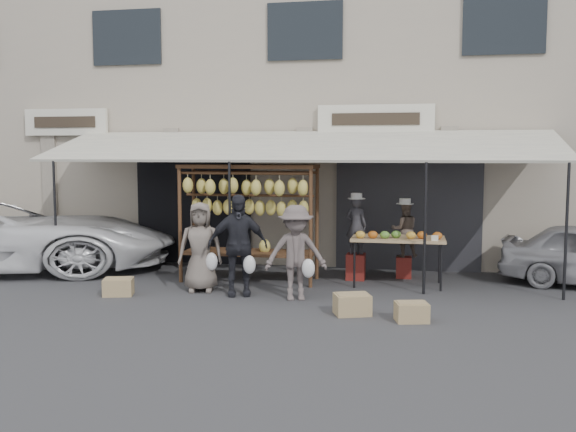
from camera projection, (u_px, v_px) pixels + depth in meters
name	position (u px, v px, depth m)	size (l,w,h in m)	color
ground_plane	(270.00, 303.00, 10.54)	(90.00, 90.00, 0.00)	#2D2D30
shophouse	(324.00, 106.00, 16.52)	(24.00, 6.15, 7.30)	#A29685
awning	(295.00, 147.00, 12.51)	(10.00, 2.35, 2.92)	beige
banana_rack	(248.00, 200.00, 12.16)	(2.60, 0.90, 2.24)	#3E2515
produce_table	(398.00, 239.00, 11.80)	(1.70, 0.90, 1.04)	tan
vendor_left	(356.00, 226.00, 12.37)	(0.40, 0.26, 1.11)	#333338
vendor_right	(405.00, 230.00, 12.55)	(0.52, 0.41, 1.08)	brown
customer_left	(200.00, 247.00, 11.35)	(0.78, 0.51, 1.59)	#6D6259
customer_mid	(238.00, 245.00, 11.02)	(1.03, 0.43, 1.75)	#23242A
customer_right	(296.00, 253.00, 10.69)	(1.03, 0.59, 1.59)	#605452
stool_left	(356.00, 267.00, 12.45)	(0.36, 0.36, 0.50)	maroon
stool_right	(404.00, 267.00, 12.62)	(0.30, 0.30, 0.42)	maroon
crate_near_a	(352.00, 304.00, 9.76)	(0.52, 0.40, 0.31)	tan
crate_near_b	(412.00, 312.00, 9.37)	(0.46, 0.35, 0.28)	tan
crate_far	(118.00, 287.00, 11.08)	(0.49, 0.37, 0.29)	tan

